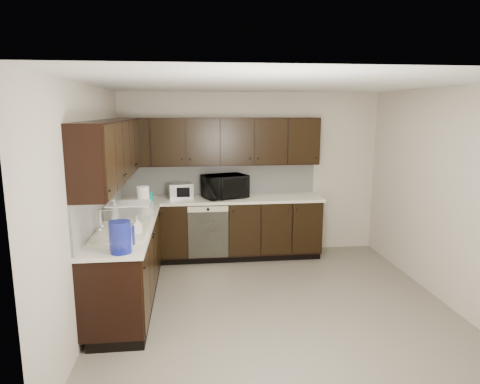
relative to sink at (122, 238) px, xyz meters
name	(u,v)px	position (x,y,z in m)	size (l,w,h in m)	color
floor	(274,305)	(1.68, 0.01, -0.88)	(4.00, 4.00, 0.00)	gray
ceiling	(278,84)	(1.68, 0.01, 1.62)	(4.00, 4.00, 0.00)	white
wall_back	(251,174)	(1.68, 2.01, 0.37)	(4.00, 0.02, 2.50)	beige
wall_left	(90,205)	(-0.32, 0.01, 0.37)	(0.02, 4.00, 2.50)	beige
wall_right	(445,196)	(3.68, 0.01, 0.37)	(0.02, 4.00, 2.50)	beige
wall_front	(336,263)	(1.68, -1.99, 0.37)	(4.00, 0.02, 2.50)	beige
lower_cabinets	(187,245)	(0.67, 1.12, -0.47)	(3.00, 2.80, 0.90)	black
countertop	(186,209)	(0.67, 1.12, 0.04)	(3.03, 2.83, 0.04)	white
backsplash	(170,187)	(0.46, 1.33, 0.30)	(3.00, 2.80, 0.48)	silver
upper_cabinets	(177,145)	(0.58, 1.22, 0.89)	(3.00, 2.80, 0.70)	black
dishwasher	(208,229)	(0.98, 1.42, -0.33)	(0.58, 0.04, 0.78)	beige
sink	(122,238)	(0.00, 0.00, 0.00)	(0.54, 0.82, 0.42)	beige
microwave	(225,186)	(1.25, 1.72, 0.23)	(0.62, 0.42, 0.34)	black
soap_bottle_a	(137,225)	(0.17, -0.10, 0.16)	(0.09, 0.09, 0.20)	gray
soap_bottle_b	(115,210)	(-0.15, 0.48, 0.19)	(0.10, 0.10, 0.27)	gray
toaster_oven	(180,191)	(0.59, 1.78, 0.17)	(0.35, 0.26, 0.22)	#AAAAAC
storage_bin	(129,211)	(0.00, 0.58, 0.15)	(0.48, 0.36, 0.19)	white
blue_pitcher	(120,237)	(0.10, -0.69, 0.21)	(0.20, 0.20, 0.30)	#101C99
teal_tumbler	(151,198)	(0.19, 1.36, 0.15)	(0.08, 0.08, 0.17)	#0D9187
paper_towel_roll	(143,200)	(0.14, 0.87, 0.23)	(0.15, 0.15, 0.34)	white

